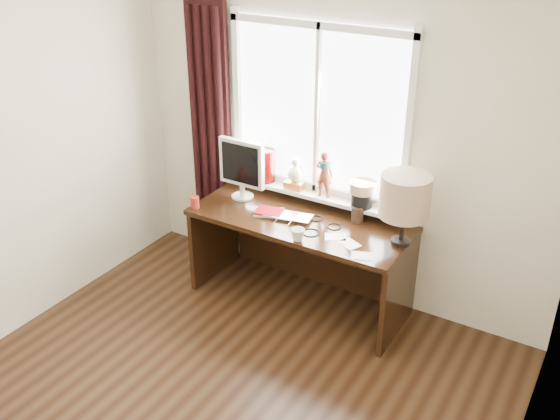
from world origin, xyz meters
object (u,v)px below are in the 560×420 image
Objects in this scene: monitor at (242,166)px; table_lamp at (405,197)px; laptop at (289,216)px; mug at (298,234)px; red_cup at (195,202)px; desk at (306,241)px.

table_lamp is at bearing -1.90° from monitor.
laptop is 0.94m from table_lamp.
mug is 0.79m from table_lamp.
table_lamp is at bearing -5.48° from laptop.
laptop is at bearing 131.41° from mug.
table_lamp is at bearing 10.74° from red_cup.
table_lamp reaches higher than mug.
laptop is 4.01× the size of red_cup.
monitor is (-0.74, 0.38, 0.23)m from mug.
desk is at bearing 1.24° from monitor.
laptop is 0.22× the size of desk.
red_cup is at bearing -121.64° from monitor.
desk is (0.08, 0.14, -0.26)m from laptop.
laptop is at bearing 17.31° from red_cup.
monitor is at bearing 152.47° from mug.
laptop reaches higher than desk.
laptop is 0.35m from mug.
table_lamp reaches higher than monitor.
desk is (0.80, 0.36, -0.29)m from red_cup.
monitor reaches higher than red_cup.
mug is at bearing -152.16° from table_lamp.
monitor is 1.38m from table_lamp.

